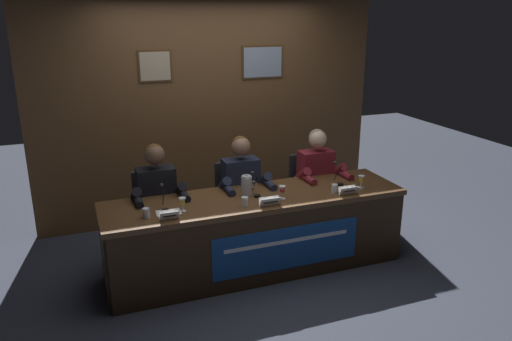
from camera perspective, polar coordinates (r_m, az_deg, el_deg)
name	(u,v)px	position (r m, az deg, el deg)	size (l,w,h in m)	color
ground_plane	(256,267)	(4.99, 0.00, -10.94)	(12.00, 12.00, 0.00)	#383D4C
wall_back_panelled	(211,109)	(5.90, -5.20, 7.02)	(4.05, 0.14, 2.60)	brown
conference_table	(260,224)	(4.68, 0.49, -6.11)	(2.85, 0.75, 0.74)	brown
chair_left	(156,218)	(5.09, -11.28, -5.29)	(0.44, 0.45, 0.89)	black
panelist_left	(158,198)	(4.81, -11.06, -3.14)	(0.51, 0.48, 1.22)	black
nameplate_left	(169,215)	(4.21, -9.87, -5.05)	(0.16, 0.06, 0.08)	white
juice_glass_left	(182,202)	(4.34, -8.39, -3.57)	(0.06, 0.06, 0.12)	white
water_cup_left	(146,214)	(4.29, -12.43, -4.81)	(0.06, 0.06, 0.08)	silver
microphone_left	(164,202)	(4.41, -10.43, -3.53)	(0.06, 0.17, 0.22)	black
chair_center	(237,206)	(5.28, -2.15, -4.10)	(0.44, 0.45, 0.89)	black
panelist_center	(243,188)	(5.01, -1.45, -1.96)	(0.51, 0.48, 1.22)	black
nameplate_center	(270,201)	(4.44, 1.60, -3.55)	(0.19, 0.06, 0.08)	white
juice_glass_center	(282,190)	(4.59, 3.01, -2.22)	(0.06, 0.06, 0.12)	white
water_cup_center	(245,202)	(4.43, -1.29, -3.62)	(0.06, 0.06, 0.08)	silver
microphone_center	(256,188)	(4.66, 0.01, -2.02)	(0.06, 0.17, 0.22)	black
chair_right	(310,196)	(5.59, 6.13, -2.92)	(0.44, 0.45, 0.89)	black
panelist_right	(319,178)	(5.33, 7.19, -0.85)	(0.51, 0.48, 1.22)	black
nameplate_right	(348,190)	(4.78, 10.47, -2.25)	(0.19, 0.06, 0.08)	white
juice_glass_right	(361,179)	(4.97, 11.92, -1.00)	(0.06, 0.06, 0.12)	white
water_cup_right	(334,189)	(4.80, 8.94, -2.12)	(0.06, 0.06, 0.08)	silver
microphone_right	(339,177)	(5.04, 9.39, -0.74)	(0.06, 0.17, 0.22)	black
water_pitcher_central	(247,185)	(4.67, -1.07, -1.72)	(0.15, 0.10, 0.21)	silver
document_stack_left	(169,213)	(4.34, -9.94, -4.80)	(0.21, 0.16, 0.01)	white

